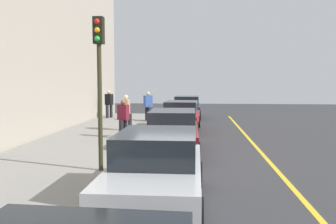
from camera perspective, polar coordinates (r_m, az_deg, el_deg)
The scene contains 13 objects.
ground_plane at distance 12.24m, azimuth 0.37°, elevation -7.10°, with size 56.00×56.00×0.00m, color #333335.
sidewalk at distance 12.90m, azimuth -14.50°, elevation -6.30°, with size 28.00×4.60×0.15m, color gray.
lane_stripe_centre at distance 12.42m, azimuth 15.37°, elevation -7.08°, with size 28.00×0.14×0.01m, color gold.
parked_car_navy at distance 24.46m, azimuth 3.00°, elevation 0.77°, with size 4.11×1.92×1.51m.
parked_car_red at distance 18.35m, azimuth 2.10°, elevation -0.65°, with size 4.17×2.02×1.51m.
parked_car_maroon at distance 12.74m, azimuth 0.75°, elevation -3.15°, with size 4.47×1.95×1.51m.
parked_car_silver at distance 7.44m, azimuth -1.84°, elevation -9.11°, with size 4.22×1.91×1.51m.
pedestrian_tan_coat at distance 17.51m, azimuth -6.73°, elevation 0.09°, with size 0.49×0.57×1.73m.
pedestrian_black_coat at distance 23.60m, azimuth -9.40°, elevation 1.40°, with size 0.55×0.57×1.78m.
pedestrian_blue_coat at distance 21.63m, azimuth -3.21°, elevation 1.09°, with size 0.52×0.56×1.76m.
pedestrian_burgundy_coat at distance 15.24m, azimuth -7.17°, elevation -0.87°, with size 0.51×0.51×1.62m.
traffic_light_pole at distance 9.67m, azimuth -10.94°, elevation 7.06°, with size 0.35×0.26×4.09m.
rolling_suitcase at distance 21.30m, azimuth -3.04°, elevation -0.67°, with size 0.34×0.22×0.97m.
Camera 1 is at (11.93, 0.90, 2.58)m, focal length 38.14 mm.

